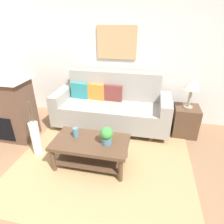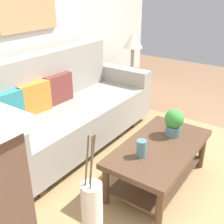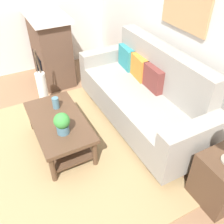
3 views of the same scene
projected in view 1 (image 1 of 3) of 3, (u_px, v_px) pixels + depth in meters
ground_plane at (92, 193)px, 2.46m from camera, size 8.84×8.84×0.00m
wall_back at (122, 55)px, 3.81m from camera, size 4.84×0.10×2.70m
area_rug at (102, 166)px, 2.89m from camera, size 2.67×2.13×0.01m
couch at (112, 107)px, 3.77m from camera, size 2.23×0.84×1.08m
throw_pillow_teal at (80, 90)px, 3.90m from camera, size 0.37×0.15×0.32m
throw_pillow_orange at (96, 92)px, 3.83m from camera, size 0.37×0.16×0.32m
throw_pillow_maroon at (113, 93)px, 3.77m from camera, size 0.36×0.13×0.32m
coffee_table at (91, 147)px, 2.80m from camera, size 1.10×0.60×0.43m
tabletop_vase at (76, 132)px, 2.81m from camera, size 0.08×0.08×0.15m
potted_plant_tabletop at (107, 135)px, 2.63m from camera, size 0.18×0.18×0.26m
side_table at (185, 121)px, 3.58m from camera, size 0.44×0.44×0.56m
table_lamp at (192, 84)px, 3.26m from camera, size 0.28×0.28×0.57m
fireplace at (6, 108)px, 3.38m from camera, size 1.02×0.58×1.16m
floor_vase at (36, 139)px, 3.02m from camera, size 0.14×0.14×0.59m
floor_vase_branch_a at (31, 113)px, 2.80m from camera, size 0.04×0.05×0.36m
floor_vase_branch_b at (30, 112)px, 2.82m from camera, size 0.04×0.03×0.36m
floor_vase_branch_c at (29, 113)px, 2.79m from camera, size 0.05×0.01×0.36m
framed_painting at (117, 42)px, 3.66m from camera, size 0.77×0.03×0.62m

